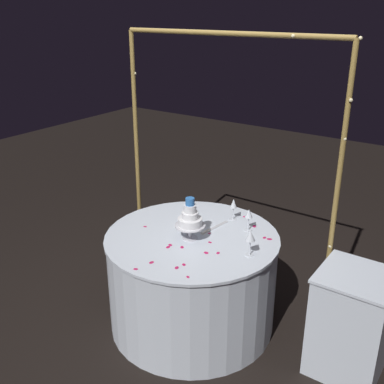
{
  "coord_description": "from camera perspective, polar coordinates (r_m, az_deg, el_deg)",
  "views": [
    {
      "loc": [
        1.72,
        -2.46,
        2.32
      ],
      "look_at": [
        0.0,
        0.0,
        1.11
      ],
      "focal_mm": 43.1,
      "sensor_mm": 36.0,
      "label": 1
    }
  ],
  "objects": [
    {
      "name": "rose_petal_2",
      "position": [
        3.26,
        -2.71,
        -6.57
      ],
      "size": [
        0.04,
        0.04,
        0.0
      ],
      "primitive_type": "ellipsoid",
      "rotation": [
        0.0,
        0.0,
        2.62
      ],
      "color": "#C61951",
      "rests_on": "main_table"
    },
    {
      "name": "rose_petal_15",
      "position": [
        3.16,
        1.76,
        -7.52
      ],
      "size": [
        0.04,
        0.03,
        0.0
      ],
      "primitive_type": "ellipsoid",
      "rotation": [
        0.0,
        0.0,
        6.12
      ],
      "color": "#C61951",
      "rests_on": "main_table"
    },
    {
      "name": "rose_petal_1",
      "position": [
        3.39,
        8.96,
        -5.6
      ],
      "size": [
        0.02,
        0.03,
        0.0
      ],
      "primitive_type": "ellipsoid",
      "rotation": [
        0.0,
        0.0,
        1.53
      ],
      "color": "#C61951",
      "rests_on": "main_table"
    },
    {
      "name": "rose_petal_7",
      "position": [
        3.16,
        3.25,
        -7.54
      ],
      "size": [
        0.03,
        0.03,
        0.0
      ],
      "primitive_type": "ellipsoid",
      "rotation": [
        0.0,
        0.0,
        1.71
      ],
      "color": "#C61951",
      "rests_on": "main_table"
    },
    {
      "name": "ground_plane",
      "position": [
        3.79,
        -0.0,
        -15.67
      ],
      "size": [
        12.0,
        12.0,
        0.0
      ],
      "primitive_type": "plane",
      "color": "black"
    },
    {
      "name": "rose_petal_13",
      "position": [
        3.23,
        -1.24,
        -6.85
      ],
      "size": [
        0.04,
        0.04,
        0.0
      ],
      "primitive_type": "ellipsoid",
      "rotation": [
        0.0,
        0.0,
        2.24
      ],
      "color": "#C61951",
      "rests_on": "main_table"
    },
    {
      "name": "rose_petal_0",
      "position": [
        3.55,
        7.72,
        -4.21
      ],
      "size": [
        0.05,
        0.05,
        0.0
      ],
      "primitive_type": "ellipsoid",
      "rotation": [
        0.0,
        0.0,
        2.16
      ],
      "color": "#C61951",
      "rests_on": "main_table"
    },
    {
      "name": "decorative_arch",
      "position": [
        3.48,
        4.03,
        6.49
      ],
      "size": [
        1.82,
        0.06,
        2.16
      ],
      "color": "olive",
      "rests_on": "ground"
    },
    {
      "name": "rose_petal_10",
      "position": [
        2.99,
        -1.9,
        -9.35
      ],
      "size": [
        0.03,
        0.04,
        0.0
      ],
      "primitive_type": "ellipsoid",
      "rotation": [
        0.0,
        0.0,
        5.02
      ],
      "color": "#C61951",
      "rests_on": "main_table"
    },
    {
      "name": "wine_glass_3",
      "position": [
        3.54,
        -0.18,
        -2.26
      ],
      "size": [
        0.06,
        0.06,
        0.15
      ],
      "color": "silver",
      "rests_on": "main_table"
    },
    {
      "name": "rose_petal_3",
      "position": [
        3.0,
        -6.98,
        -9.45
      ],
      "size": [
        0.04,
        0.03,
        0.0
      ],
      "primitive_type": "ellipsoid",
      "rotation": [
        0.0,
        0.0,
        3.58
      ],
      "color": "#C61951",
      "rests_on": "main_table"
    },
    {
      "name": "rose_petal_17",
      "position": [
        3.38,
        9.56,
        -5.77
      ],
      "size": [
        0.05,
        0.04,
        0.0
      ],
      "primitive_type": "ellipsoid",
      "rotation": [
        0.0,
        0.0,
        0.51
      ],
      "color": "#C61951",
      "rests_on": "main_table"
    },
    {
      "name": "wine_glass_0",
      "position": [
        3.09,
        7.24,
        -5.51
      ],
      "size": [
        0.07,
        0.07,
        0.18
      ],
      "color": "silver",
      "rests_on": "main_table"
    },
    {
      "name": "rose_petal_6",
      "position": [
        3.42,
        2.17,
        -5.12
      ],
      "size": [
        0.02,
        0.03,
        0.0
      ],
      "primitive_type": "ellipsoid",
      "rotation": [
        0.0,
        0.0,
        1.26
      ],
      "color": "#C61951",
      "rests_on": "main_table"
    },
    {
      "name": "rose_petal_5",
      "position": [
        3.06,
        -5.0,
        -8.7
      ],
      "size": [
        0.03,
        0.04,
        0.0
      ],
      "primitive_type": "ellipsoid",
      "rotation": [
        0.0,
        0.0,
        4.55
      ],
      "color": "#C61951",
      "rests_on": "main_table"
    },
    {
      "name": "main_table",
      "position": [
        3.57,
        -0.0,
        -10.85
      ],
      "size": [
        1.28,
        1.28,
        0.76
      ],
      "color": "silver",
      "rests_on": "ground"
    },
    {
      "name": "rose_petal_4",
      "position": [
        3.23,
        -2.98,
        -6.82
      ],
      "size": [
        0.03,
        0.04,
        0.0
      ],
      "primitive_type": "ellipsoid",
      "rotation": [
        0.0,
        0.0,
        1.65
      ],
      "color": "#C61951",
      "rests_on": "main_table"
    },
    {
      "name": "wine_glass_1",
      "position": [
        3.43,
        7.04,
        -2.8
      ],
      "size": [
        0.06,
        0.06,
        0.17
      ],
      "color": "silver",
      "rests_on": "main_table"
    },
    {
      "name": "tiered_cake",
      "position": [
        3.28,
        -0.25,
        -3.33
      ],
      "size": [
        0.22,
        0.22,
        0.32
      ],
      "color": "silver",
      "rests_on": "main_table"
    },
    {
      "name": "rose_petal_16",
      "position": [
        2.9,
        -0.52,
        -10.47
      ],
      "size": [
        0.03,
        0.03,
        0.0
      ],
      "primitive_type": "ellipsoid",
      "rotation": [
        0.0,
        0.0,
        2.7
      ],
      "color": "#C61951",
      "rests_on": "main_table"
    },
    {
      "name": "rose_petal_12",
      "position": [
        3.53,
        -5.82,
        -4.28
      ],
      "size": [
        0.03,
        0.03,
        0.0
      ],
      "primitive_type": "ellipsoid",
      "rotation": [
        0.0,
        0.0,
        0.26
      ],
      "color": "#C61951",
      "rests_on": "main_table"
    },
    {
      "name": "cake_knife",
      "position": [
        3.49,
        2.61,
        -4.5
      ],
      "size": [
        0.06,
        0.3,
        0.01
      ],
      "color": "silver",
      "rests_on": "main_table"
    },
    {
      "name": "rose_petal_9",
      "position": [
        3.29,
        2.23,
        -6.24
      ],
      "size": [
        0.03,
        0.02,
        0.0
      ],
      "primitive_type": "ellipsoid",
      "rotation": [
        0.0,
        0.0,
        6.22
      ],
      "color": "#C61951",
      "rests_on": "main_table"
    },
    {
      "name": "side_table",
      "position": [
        3.34,
        19.05,
        -15.06
      ],
      "size": [
        0.48,
        0.48,
        0.74
      ],
      "color": "silver",
      "rests_on": "ground"
    },
    {
      "name": "wine_glass_2",
      "position": [
        3.59,
        5.16,
        -1.57
      ],
      "size": [
        0.06,
        0.06,
        0.17
      ],
      "color": "silver",
      "rests_on": "main_table"
    },
    {
      "name": "rose_petal_14",
      "position": [
        3.46,
        0.2,
        -4.73
      ],
      "size": [
        0.03,
        0.02,
        0.0
      ],
      "primitive_type": "ellipsoid",
      "rotation": [
        0.0,
        0.0,
        0.32
      ],
      "color": "#C61951",
      "rests_on": "main_table"
    },
    {
      "name": "rose_petal_11",
      "position": [
        3.03,
        -1.02,
        -8.98
      ],
      "size": [
        0.04,
        0.04,
        0.0
      ],
      "primitive_type": "ellipsoid",
      "rotation": [
        0.0,
        0.0,
        2.52
      ],
      "color": "#C61951",
      "rests_on": "main_table"
    },
    {
      "name": "rose_petal_8",
      "position": [
        3.7,
        6.55,
        -3.04
      ],
      "size": [
        0.04,
        0.04,
        0.0
      ],
      "primitive_type": "ellipsoid",
      "rotation": [
        0.0,
        0.0,
        0.79
      ],
      "color": "#C61951",
      "rests_on": "main_table"
    }
  ]
}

